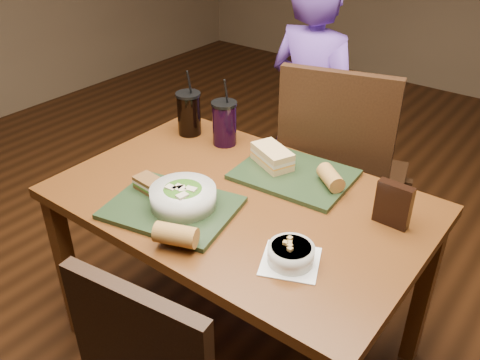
% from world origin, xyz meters
% --- Properties ---
extents(ground, '(6.00, 6.00, 0.00)m').
position_xyz_m(ground, '(0.00, 0.00, 0.00)').
color(ground, '#381C0B').
rests_on(ground, ground).
extents(dining_table, '(1.30, 0.85, 0.75)m').
position_xyz_m(dining_table, '(0.00, 0.00, 0.66)').
color(dining_table, '#592F11').
rests_on(dining_table, ground).
extents(chair_far, '(0.58, 0.59, 1.09)m').
position_xyz_m(chair_far, '(0.10, 0.62, 0.61)').
color(chair_far, black).
rests_on(chair_far, ground).
extents(diner, '(0.56, 0.41, 1.42)m').
position_xyz_m(diner, '(-0.21, 0.86, 0.71)').
color(diner, '#5E389A').
rests_on(diner, ground).
extents(tray_near, '(0.48, 0.40, 0.02)m').
position_xyz_m(tray_near, '(-0.13, -0.21, 0.76)').
color(tray_near, black).
rests_on(tray_near, dining_table).
extents(tray_far, '(0.44, 0.35, 0.02)m').
position_xyz_m(tray_far, '(0.08, 0.24, 0.76)').
color(tray_far, black).
rests_on(tray_far, dining_table).
extents(salad_bowl, '(0.22, 0.22, 0.07)m').
position_xyz_m(salad_bowl, '(-0.10, -0.18, 0.81)').
color(salad_bowl, silver).
rests_on(salad_bowl, tray_near).
extents(soup_bowl, '(0.22, 0.22, 0.07)m').
position_xyz_m(soup_bowl, '(0.33, -0.19, 0.78)').
color(soup_bowl, white).
rests_on(soup_bowl, dining_table).
extents(sandwich_near, '(0.10, 0.08, 0.05)m').
position_xyz_m(sandwich_near, '(-0.27, -0.18, 0.79)').
color(sandwich_near, '#593819').
rests_on(sandwich_near, tray_near).
extents(sandwich_far, '(0.20, 0.16, 0.07)m').
position_xyz_m(sandwich_far, '(-0.03, 0.24, 0.80)').
color(sandwich_far, tan).
rests_on(sandwich_far, tray_far).
extents(baguette_near, '(0.15, 0.11, 0.07)m').
position_xyz_m(baguette_near, '(0.02, -0.35, 0.80)').
color(baguette_near, '#AD7533').
rests_on(baguette_near, tray_near).
extents(baguette_far, '(0.13, 0.12, 0.06)m').
position_xyz_m(baguette_far, '(0.23, 0.24, 0.80)').
color(baguette_far, '#AD7533').
rests_on(baguette_far, tray_far).
extents(cup_cola, '(0.11, 0.11, 0.29)m').
position_xyz_m(cup_cola, '(-0.49, 0.27, 0.85)').
color(cup_cola, black).
rests_on(cup_cola, dining_table).
extents(cup_berry, '(0.11, 0.11, 0.29)m').
position_xyz_m(cup_berry, '(-0.30, 0.29, 0.85)').
color(cup_berry, black).
rests_on(cup_berry, dining_table).
extents(chip_bag, '(0.12, 0.04, 0.15)m').
position_xyz_m(chip_bag, '(0.49, 0.17, 0.83)').
color(chip_bag, black).
rests_on(chip_bag, dining_table).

